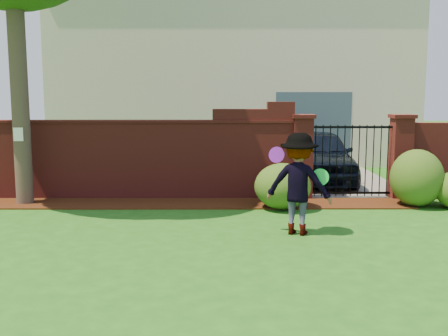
{
  "coord_description": "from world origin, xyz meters",
  "views": [
    {
      "loc": [
        0.62,
        -7.56,
        2.3
      ],
      "look_at": [
        0.64,
        1.4,
        1.05
      ],
      "focal_mm": 41.9,
      "sensor_mm": 36.0,
      "label": 1
    }
  ],
  "objects_px": {
    "man": "(298,184)",
    "car": "(320,157)",
    "frisbee_purple": "(277,155)",
    "frisbee_green": "(320,177)"
  },
  "relations": [
    {
      "from": "man",
      "to": "car",
      "type": "bearing_deg",
      "value": -84.06
    },
    {
      "from": "car",
      "to": "man",
      "type": "distance_m",
      "value": 5.34
    },
    {
      "from": "man",
      "to": "frisbee_purple",
      "type": "bearing_deg",
      "value": 0.29
    },
    {
      "from": "car",
      "to": "frisbee_green",
      "type": "xyz_separation_m",
      "value": [
        -0.97,
        -5.28,
        0.28
      ]
    },
    {
      "from": "car",
      "to": "man",
      "type": "relative_size",
      "value": 2.42
    },
    {
      "from": "car",
      "to": "frisbee_green",
      "type": "relative_size",
      "value": 14.57
    },
    {
      "from": "car",
      "to": "frisbee_green",
      "type": "distance_m",
      "value": 5.38
    },
    {
      "from": "man",
      "to": "frisbee_green",
      "type": "distance_m",
      "value": 0.39
    },
    {
      "from": "frisbee_purple",
      "to": "frisbee_green",
      "type": "height_order",
      "value": "frisbee_purple"
    },
    {
      "from": "car",
      "to": "frisbee_green",
      "type": "bearing_deg",
      "value": -98.33
    }
  ]
}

